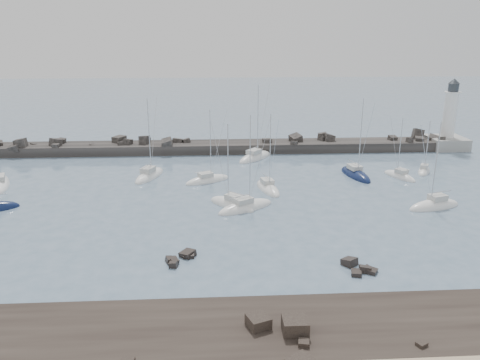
# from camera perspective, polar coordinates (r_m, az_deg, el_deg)

# --- Properties ---
(ground) EXTENTS (400.00, 400.00, 0.00)m
(ground) POSITION_cam_1_polar(r_m,az_deg,el_deg) (56.26, -3.13, -5.84)
(ground) COLOR slate
(ground) RESTS_ON ground
(rock_shelf) EXTENTS (140.00, 12.18, 1.93)m
(rock_shelf) POSITION_cam_1_polar(r_m,az_deg,el_deg) (37.05, -2.40, -19.35)
(rock_shelf) COLOR black
(rock_shelf) RESTS_ON ground
(rock_cluster_near) EXTENTS (3.36, 3.73, 1.40)m
(rock_cluster_near) POSITION_cam_1_polar(r_m,az_deg,el_deg) (49.14, -7.23, -9.51)
(rock_cluster_near) COLOR black
(rock_cluster_near) RESTS_ON ground
(rock_cluster_far) EXTENTS (3.39, 3.78, 1.36)m
(rock_cluster_far) POSITION_cam_1_polar(r_m,az_deg,el_deg) (48.23, 14.19, -10.41)
(rock_cluster_far) COLOR black
(rock_cluster_far) RESTS_ON ground
(breakwater) EXTENTS (115.00, 7.34, 5.34)m
(breakwater) POSITION_cam_1_polar(r_m,az_deg,el_deg) (92.65, -8.10, 3.59)
(breakwater) COLOR #2A2725
(breakwater) RESTS_ON ground
(lighthouse) EXTENTS (7.00, 7.00, 14.60)m
(lighthouse) POSITION_cam_1_polar(r_m,az_deg,el_deg) (103.03, 23.95, 5.24)
(lighthouse) COLOR gray
(lighthouse) RESTS_ON ground
(sailboat_3) EXTENTS (5.36, 8.97, 13.68)m
(sailboat_3) POSITION_cam_1_polar(r_m,az_deg,el_deg) (76.96, -10.97, 0.45)
(sailboat_3) COLOR white
(sailboat_3) RESTS_ON ground
(sailboat_4) EXTENTS (7.88, 5.77, 12.16)m
(sailboat_4) POSITION_cam_1_polar(r_m,az_deg,el_deg) (73.55, -3.97, -0.08)
(sailboat_4) COLOR white
(sailboat_4) RESTS_ON ground
(sailboat_5) EXTENTS (7.02, 6.92, 12.13)m
(sailboat_5) POSITION_cam_1_polar(r_m,az_deg,el_deg) (63.00, -1.01, -3.06)
(sailboat_5) COLOR white
(sailboat_5) RESTS_ON ground
(sailboat_6) EXTENTS (4.09, 8.09, 12.31)m
(sailboat_6) POSITION_cam_1_polar(r_m,az_deg,el_deg) (69.67, 3.42, -1.07)
(sailboat_6) COLOR white
(sailboat_6) RESTS_ON ground
(sailboat_7) EXTENTS (8.62, 6.74, 13.46)m
(sailboat_7) POSITION_cam_1_polar(r_m,az_deg,el_deg) (62.03, 0.67, -3.40)
(sailboat_7) COLOR white
(sailboat_7) RESTS_ON ground
(sailboat_8) EXTENTS (4.28, 8.99, 13.75)m
(sailboat_8) POSITION_cam_1_polar(r_m,az_deg,el_deg) (78.51, 13.89, 0.59)
(sailboat_8) COLOR #101C42
(sailboat_8) RESTS_ON ground
(sailboat_9) EXTENTS (8.21, 4.53, 12.65)m
(sailboat_9) POSITION_cam_1_polar(r_m,az_deg,el_deg) (67.63, 22.60, -2.99)
(sailboat_9) COLOR white
(sailboat_9) RESTS_ON ground
(sailboat_10) EXTENTS (4.52, 6.73, 10.43)m
(sailboat_10) POSITION_cam_1_polar(r_m,az_deg,el_deg) (79.69, 18.86, 0.39)
(sailboat_10) COLOR white
(sailboat_10) RESTS_ON ground
(sailboat_12) EXTENTS (4.44, 5.88, 9.35)m
(sailboat_12) POSITION_cam_1_polar(r_m,az_deg,el_deg) (84.21, 21.51, 1.00)
(sailboat_12) COLOR white
(sailboat_12) RESTS_ON ground
(sailboat_13) EXTENTS (8.11, 8.86, 14.62)m
(sailboat_13) POSITION_cam_1_polar(r_m,az_deg,el_deg) (86.88, 1.86, 2.72)
(sailboat_13) COLOR white
(sailboat_13) RESTS_ON ground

